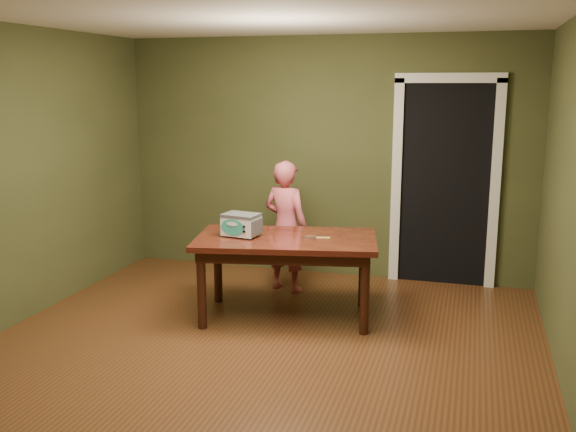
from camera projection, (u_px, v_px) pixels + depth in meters
The scene contains 8 objects.
floor at pixel (248, 362), 4.91m from camera, with size 5.00×5.00×0.00m, color brown.
room_shell at pixel (245, 139), 4.56m from camera, with size 4.52×5.02×2.61m.
doorway at pixel (446, 181), 6.95m from camera, with size 1.10×0.66×2.25m.
dining_table at pixel (286, 248), 5.75m from camera, with size 1.74×1.18×0.75m.
toy_oven at pixel (241, 224), 5.74m from camera, with size 0.36×0.27×0.21m.
baking_pan at pixel (311, 237), 5.67m from camera, with size 0.10×0.10×0.02m.
spatula at pixel (320, 238), 5.69m from camera, with size 0.18×0.03×0.01m, color #E0CE61.
child at pixel (286, 226), 6.50m from camera, with size 0.49×0.32×1.35m, color #C3505C.
Camera 1 is at (1.58, -4.31, 2.10)m, focal length 40.00 mm.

